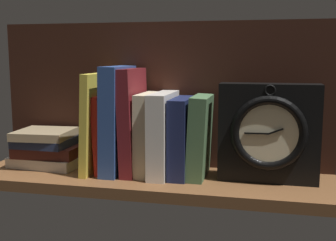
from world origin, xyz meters
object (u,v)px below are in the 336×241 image
framed_clock (269,133)px  book_stack_side (48,148)px  book_blue_modern (118,120)px  book_navy_bierce (182,137)px  book_maroon_dawkins (133,121)px  book_white_catcher (163,134)px  book_yellow_seinlanguage (97,122)px  book_cream_twain (147,134)px  book_green_romantic (200,137)px  book_red_requiem (106,133)px

framed_clock → book_stack_side: bearing=178.5°
book_blue_modern → book_navy_bierce: bearing=0.0°
book_blue_modern → book_maroon_dawkins: 3.79cm
book_white_catcher → book_stack_side: (-30.12, 0.71, -5.10)cm
book_navy_bierce → book_stack_side: bearing=178.8°
book_yellow_seinlanguage → book_navy_bierce: (20.72, 0.00, -2.72)cm
book_cream_twain → book_white_catcher: (3.94, 0.00, 0.11)cm
book_maroon_dawkins → book_yellow_seinlanguage: bearing=180.0°
book_green_romantic → book_white_catcher: bearing=180.0°
framed_clock → book_maroon_dawkins: bearing=178.7°
book_yellow_seinlanguage → book_maroon_dawkins: size_ratio=0.96×
book_stack_side → book_cream_twain: bearing=-1.6°
framed_clock → book_stack_side: 54.25cm
book_blue_modern → book_navy_bierce: (15.47, 0.00, -3.54)cm
book_maroon_dawkins → book_navy_bierce: book_maroon_dawkins is taller
framed_clock → book_stack_side: framed_clock is taller
book_blue_modern → book_navy_bierce: 15.87cm
book_blue_modern → book_green_romantic: book_blue_modern is taller
book_yellow_seinlanguage → framed_clock: book_yellow_seinlanguage is taller
book_maroon_dawkins → book_navy_bierce: (11.69, 0.00, -3.27)cm
book_red_requiem → framed_clock: framed_clock is taller
book_cream_twain → book_green_romantic: size_ratio=1.02×
book_white_catcher → book_stack_side: bearing=178.7°
book_cream_twain → framed_clock: framed_clock is taller
book_green_romantic → framed_clock: 15.27cm
book_stack_side → book_red_requiem: bearing=-2.6°
book_red_requiem → book_white_catcher: 14.26cm
book_stack_side → book_white_catcher: bearing=-1.3°
book_navy_bierce → book_maroon_dawkins: bearing=180.0°
book_red_requiem → framed_clock: (37.98, -0.70, 1.75)cm
framed_clock → book_red_requiem: bearing=178.9°
book_cream_twain → book_green_romantic: (12.49, 0.00, -0.16)cm
book_blue_modern → book_maroon_dawkins: book_blue_modern is taller
book_yellow_seinlanguage → book_cream_twain: size_ratio=1.24×
book_yellow_seinlanguage → book_green_romantic: size_ratio=1.26×
book_blue_modern → book_cream_twain: size_ratio=1.33×
book_yellow_seinlanguage → framed_clock: 40.10cm
book_yellow_seinlanguage → book_blue_modern: (5.25, 0.00, 0.81)cm
book_stack_side → book_maroon_dawkins: bearing=-1.8°
book_yellow_seinlanguage → book_navy_bierce: 20.90cm
book_maroon_dawkins → book_cream_twain: bearing=0.0°
book_maroon_dawkins → book_green_romantic: size_ratio=1.32×
book_blue_modern → framed_clock: (34.83, -0.70, -1.66)cm
framed_clock → book_cream_twain: bearing=178.6°
book_red_requiem → book_stack_side: bearing=177.4°
book_yellow_seinlanguage → book_white_catcher: bearing=0.0°
book_blue_modern → book_stack_side: bearing=177.9°
book_maroon_dawkins → book_navy_bierce: bearing=0.0°
book_stack_side → framed_clock: bearing=-1.5°
book_stack_side → book_blue_modern: bearing=-2.1°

